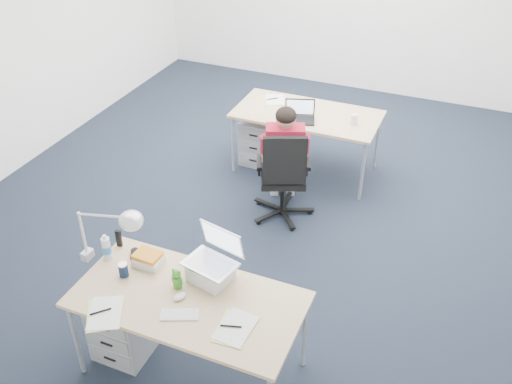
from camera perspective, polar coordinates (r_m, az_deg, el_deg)
floor at (r=6.01m, az=0.87°, el=-1.92°), size 7.00×7.00×0.00m
room at (r=5.19m, az=1.04°, el=13.57°), size 6.02×7.02×2.80m
desk_near at (r=4.05m, az=-6.82°, el=-10.95°), size 1.60×0.80×0.73m
desk_far at (r=6.40m, az=5.13°, el=7.50°), size 1.60×0.80×0.73m
office_chair at (r=5.79m, az=2.67°, el=-0.02°), size 0.85×0.85×1.02m
seated_person at (r=5.76m, az=2.83°, el=3.56°), size 0.54×0.72×1.21m
drawer_pedestal_near at (r=4.58m, az=-12.78°, el=-12.39°), size 0.40×0.50×0.55m
drawer_pedestal_far at (r=6.78m, az=0.60°, el=5.34°), size 0.40×0.50×0.55m
silver_laptop at (r=4.01m, az=-4.65°, el=-6.66°), size 0.41×0.36×0.38m
wireless_keyboard at (r=3.90m, az=-7.66°, el=-12.05°), size 0.27×0.20×0.01m
computer_mouse at (r=4.01m, az=-7.65°, el=-10.32°), size 0.09×0.11×0.03m
headphones at (r=4.39m, az=-11.55°, el=-6.21°), size 0.23×0.21×0.03m
can_koozie at (r=4.22m, az=-13.13°, el=-7.59°), size 0.09×0.09×0.11m
water_bottle at (r=4.37m, az=-14.74°, el=-5.32°), size 0.08×0.08×0.21m
bear_figurine at (r=4.05m, az=-7.91°, el=-8.57°), size 0.09×0.07×0.16m
book_stack at (r=4.29m, az=-10.74°, el=-6.62°), size 0.21×0.16×0.09m
cordless_phone at (r=4.49m, az=-13.56°, el=-4.52°), size 0.04×0.03×0.15m
papers_left at (r=4.01m, az=-15.02°, el=-11.66°), size 0.34×0.37×0.01m
papers_right at (r=3.79m, az=-2.25°, el=-13.45°), size 0.21×0.30×0.01m
sunglasses at (r=4.10m, az=-4.67°, el=-8.97°), size 0.11×0.07×0.02m
desk_lamp at (r=4.21m, az=-15.19°, el=-4.04°), size 0.53×0.25×0.57m
dark_laptop at (r=6.15m, az=4.42°, el=8.06°), size 0.40×0.40×0.23m
far_cup at (r=6.18m, az=9.77°, el=7.19°), size 0.10×0.10×0.11m
far_papers at (r=6.66m, az=1.82°, el=9.19°), size 0.31×0.35×0.01m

